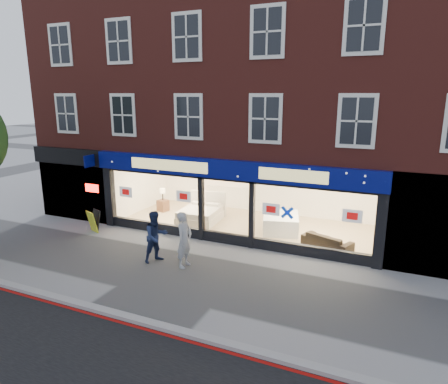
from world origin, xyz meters
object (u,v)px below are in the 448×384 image
Objects in this scene: mattress_stack at (281,223)px; pedestrian_grey at (184,240)px; display_bed at (201,213)px; a_board at (94,221)px; pedestrian_blue at (156,237)px; sofa at (327,241)px.

pedestrian_grey is at bearing -114.50° from mattress_stack.
pedestrian_grey is at bearing -74.16° from display_bed.
a_board is 4.38m from pedestrian_blue.
mattress_stack is at bearing -3.49° from display_bed.
pedestrian_grey is at bearing 60.86° from sofa.
mattress_stack is at bearing -7.05° from pedestrian_blue.
pedestrian_grey reaches higher than mattress_stack.
sofa is at bearing -49.43° from pedestrian_grey.
pedestrian_grey is at bearing 5.97° from a_board.
pedestrian_grey is 1.05× the size of pedestrian_blue.
display_bed is 1.20× the size of pedestrian_blue.
display_bed is 3.66m from mattress_stack.
pedestrian_grey reaches higher than sofa.
pedestrian_blue is at bearing 54.77° from sofa.
pedestrian_blue reaches higher than display_bed.
sofa is 2.00× the size of a_board.
pedestrian_grey reaches higher than a_board.
mattress_stack is 7.79m from a_board.
pedestrian_blue is (-5.19, -3.38, 0.53)m from sofa.
pedestrian_blue reaches higher than mattress_stack.
pedestrian_grey is (-4.11, -3.35, 0.58)m from sofa.
display_bed reaches higher than mattress_stack.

